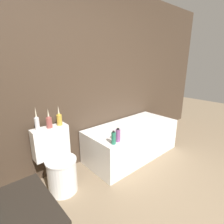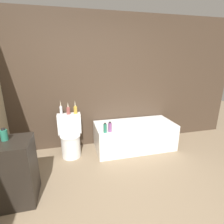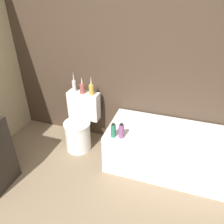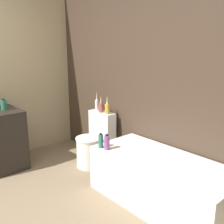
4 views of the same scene
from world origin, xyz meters
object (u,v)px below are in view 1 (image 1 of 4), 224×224
object	(u,v)px
bathtub	(132,140)
toilet	(58,163)
vase_silver	(49,121)
shampoo_bottle_short	(118,135)
vase_bronze	(59,119)
vase_gold	(37,122)
shampoo_bottle_tall	(114,138)

from	to	relation	value
bathtub	toilet	bearing A→B (deg)	177.14
toilet	vase_silver	xyz separation A→B (m)	(-0.00, 0.15, 0.50)
bathtub	shampoo_bottle_short	world-z (taller)	shampoo_bottle_short
vase_bronze	bathtub	bearing A→B (deg)	-10.68
vase_gold	vase_bronze	bearing A→B (deg)	-5.46
bathtub	vase_gold	size ratio (longest dim) A/B	5.58
shampoo_bottle_short	bathtub	bearing A→B (deg)	25.06
toilet	vase_bronze	size ratio (longest dim) A/B	2.97
vase_gold	shampoo_bottle_tall	distance (m)	0.93
toilet	vase_silver	bearing A→B (deg)	90.00
vase_gold	vase_silver	xyz separation A→B (m)	(0.13, -0.03, -0.01)
vase_silver	toilet	bearing A→B (deg)	-90.00
vase_silver	vase_bronze	bearing A→B (deg)	1.58
vase_gold	shampoo_bottle_tall	world-z (taller)	vase_gold
bathtub	vase_gold	xyz separation A→B (m)	(-1.40, 0.24, 0.59)
toilet	vase_gold	bearing A→B (deg)	126.77
vase_bronze	shampoo_bottle_tall	world-z (taller)	vase_bronze
vase_gold	shampoo_bottle_tall	bearing A→B (deg)	-35.64
shampoo_bottle_short	vase_silver	bearing A→B (deg)	145.14
bathtub	vase_silver	xyz separation A→B (m)	(-1.27, 0.21, 0.57)
toilet	shampoo_bottle_short	xyz separation A→B (m)	(0.69, -0.33, 0.28)
bathtub	vase_silver	world-z (taller)	vase_silver
toilet	vase_bronze	distance (m)	0.55
toilet	shampoo_bottle_tall	distance (m)	0.75
vase_gold	vase_bronze	size ratio (longest dim) A/B	1.10
bathtub	vase_silver	distance (m)	1.41
shampoo_bottle_tall	toilet	bearing A→B (deg)	149.85
vase_silver	vase_bronze	world-z (taller)	vase_bronze
vase_bronze	shampoo_bottle_short	world-z (taller)	vase_bronze
bathtub	vase_bronze	world-z (taller)	vase_bronze
bathtub	toilet	world-z (taller)	toilet
shampoo_bottle_tall	shampoo_bottle_short	bearing A→B (deg)	9.80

